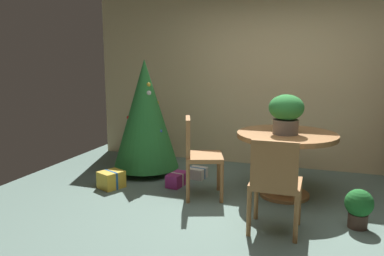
{
  "coord_description": "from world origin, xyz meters",
  "views": [
    {
      "loc": [
        0.58,
        -3.59,
        1.62
      ],
      "look_at": [
        -0.84,
        0.51,
        0.83
      ],
      "focal_mm": 35.4,
      "sensor_mm": 36.0,
      "label": 1
    }
  ],
  "objects": [
    {
      "name": "wooden_chair_near",
      "position": [
        0.21,
        -0.19,
        0.52
      ],
      "size": [
        0.46,
        0.44,
        0.92
      ],
      "color": "#9E6B3D",
      "rests_on": "ground_plane"
    },
    {
      "name": "potted_plant",
      "position": [
        0.97,
        0.21,
        0.22
      ],
      "size": [
        0.27,
        0.27,
        0.39
      ],
      "color": "#4C382D",
      "rests_on": "ground_plane"
    },
    {
      "name": "back_wall_panel",
      "position": [
        0.0,
        2.2,
        1.3
      ],
      "size": [
        6.0,
        0.1,
        2.6
      ],
      "primitive_type": "cube",
      "color": "beige",
      "rests_on": "ground_plane"
    },
    {
      "name": "wooden_chair_left",
      "position": [
        -0.77,
        0.51,
        0.55
      ],
      "size": [
        0.56,
        0.58,
        0.95
      ],
      "color": "#9E6B3D",
      "rests_on": "ground_plane"
    },
    {
      "name": "gift_box_cream",
      "position": [
        -1.0,
        1.18,
        0.07
      ],
      "size": [
        0.27,
        0.26,
        0.15
      ],
      "color": "silver",
      "rests_on": "ground_plane"
    },
    {
      "name": "round_dining_table",
      "position": [
        0.21,
        0.87,
        0.55
      ],
      "size": [
        1.16,
        1.16,
        0.77
      ],
      "color": "#9E6B3D",
      "rests_on": "ground_plane"
    },
    {
      "name": "ground_plane",
      "position": [
        0.0,
        0.0,
        0.0
      ],
      "size": [
        6.6,
        6.6,
        0.0
      ],
      "primitive_type": "plane",
      "color": "slate"
    },
    {
      "name": "gift_box_gold",
      "position": [
        -1.9,
        0.44,
        0.11
      ],
      "size": [
        0.34,
        0.36,
        0.22
      ],
      "color": "gold",
      "rests_on": "ground_plane"
    },
    {
      "name": "gift_box_purple",
      "position": [
        -1.14,
        0.79,
        0.08
      ],
      "size": [
        0.22,
        0.34,
        0.17
      ],
      "color": "#9E287A",
      "rests_on": "ground_plane"
    },
    {
      "name": "holiday_tree",
      "position": [
        -1.77,
        1.18,
        0.85
      ],
      "size": [
        0.93,
        0.93,
        1.62
      ],
      "color": "brown",
      "rests_on": "ground_plane"
    },
    {
      "name": "flower_vase",
      "position": [
        0.2,
        0.8,
        1.03
      ],
      "size": [
        0.4,
        0.4,
        0.46
      ],
      "color": "#665B51",
      "rests_on": "round_dining_table"
    }
  ]
}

